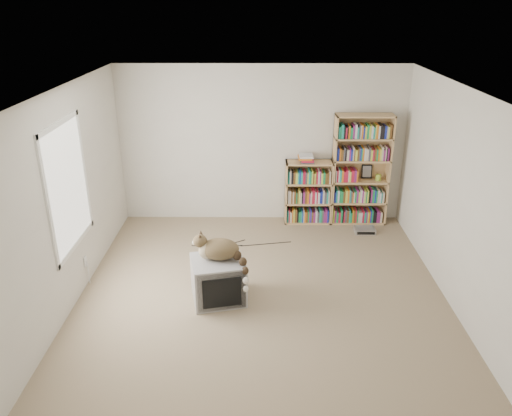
{
  "coord_description": "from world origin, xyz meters",
  "views": [
    {
      "loc": [
        -0.04,
        -5.15,
        3.39
      ],
      "look_at": [
        -0.08,
        1.0,
        0.8
      ],
      "focal_mm": 35.0,
      "sensor_mm": 36.0,
      "label": 1
    }
  ],
  "objects_px": {
    "cat": "(223,253)",
    "bookcase_short": "(308,194)",
    "crt_tv": "(218,280)",
    "bookcase_tall": "(360,172)",
    "dvd_player": "(365,230)"
  },
  "relations": [
    {
      "from": "crt_tv",
      "to": "bookcase_short",
      "type": "distance_m",
      "value": 2.66
    },
    {
      "from": "cat",
      "to": "dvd_player",
      "type": "height_order",
      "value": "cat"
    },
    {
      "from": "cat",
      "to": "bookcase_short",
      "type": "distance_m",
      "value": 2.62
    },
    {
      "from": "crt_tv",
      "to": "dvd_player",
      "type": "relative_size",
      "value": 2.26
    },
    {
      "from": "cat",
      "to": "bookcase_tall",
      "type": "height_order",
      "value": "bookcase_tall"
    },
    {
      "from": "crt_tv",
      "to": "bookcase_short",
      "type": "relative_size",
      "value": 0.7
    },
    {
      "from": "cat",
      "to": "bookcase_tall",
      "type": "distance_m",
      "value": 3.09
    },
    {
      "from": "crt_tv",
      "to": "bookcase_tall",
      "type": "height_order",
      "value": "bookcase_tall"
    },
    {
      "from": "bookcase_short",
      "to": "dvd_player",
      "type": "bearing_deg",
      "value": -26.46
    },
    {
      "from": "crt_tv",
      "to": "cat",
      "type": "distance_m",
      "value": 0.37
    },
    {
      "from": "dvd_player",
      "to": "crt_tv",
      "type": "bearing_deg",
      "value": -139.04
    },
    {
      "from": "crt_tv",
      "to": "dvd_player",
      "type": "xyz_separation_m",
      "value": [
        2.15,
        1.89,
        -0.23
      ]
    },
    {
      "from": "bookcase_tall",
      "to": "dvd_player",
      "type": "relative_size",
      "value": 5.54
    },
    {
      "from": "bookcase_short",
      "to": "crt_tv",
      "type": "bearing_deg",
      "value": -118.94
    },
    {
      "from": "cat",
      "to": "dvd_player",
      "type": "xyz_separation_m",
      "value": [
        2.08,
        1.89,
        -0.59
      ]
    }
  ]
}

